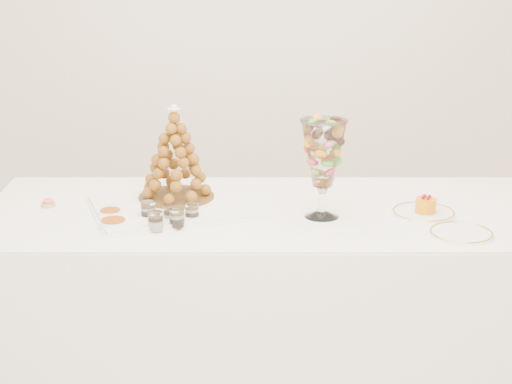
{
  "coord_description": "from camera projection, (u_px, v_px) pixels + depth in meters",
  "views": [
    {
      "loc": [
        -0.06,
        -2.87,
        1.92
      ],
      "look_at": [
        -0.02,
        0.22,
        0.93
      ],
      "focal_mm": 60.0,
      "sensor_mm": 36.0,
      "label": 1
    }
  ],
  "objects": [
    {
      "name": "verrine_c",
      "position": [
        192.0,
        212.0,
        3.19
      ],
      "size": [
        0.06,
        0.06,
        0.07
      ],
      "primitive_type": "cylinder",
      "rotation": [
        0.0,
        0.0,
        -0.16
      ],
      "color": "white",
      "rests_on": "buffet_table"
    },
    {
      "name": "cake_plate",
      "position": [
        423.0,
        213.0,
        3.27
      ],
      "size": [
        0.24,
        0.24,
        0.01
      ],
      "primitive_type": "cylinder",
      "color": "white",
      "rests_on": "buffet_table"
    },
    {
      "name": "verrine_e",
      "position": [
        177.0,
        218.0,
        3.12
      ],
      "size": [
        0.06,
        0.06,
        0.07
      ],
      "primitive_type": "cylinder",
      "rotation": [
        0.0,
        0.0,
        -0.05
      ],
      "color": "white",
      "rests_on": "buffet_table"
    },
    {
      "name": "verrine_b",
      "position": [
        170.0,
        215.0,
        3.18
      ],
      "size": [
        0.05,
        0.05,
        0.06
      ],
      "primitive_type": "cylinder",
      "rotation": [
        0.0,
        0.0,
        -0.17
      ],
      "color": "white",
      "rests_on": "buffet_table"
    },
    {
      "name": "croquembouche",
      "position": [
        175.0,
        153.0,
        3.35
      ],
      "size": [
        0.31,
        0.31,
        0.38
      ],
      "rotation": [
        0.0,
        0.0,
        0.29
      ],
      "color": "brown",
      "rests_on": "lace_tray"
    },
    {
      "name": "verrine_a",
      "position": [
        148.0,
        211.0,
        3.2
      ],
      "size": [
        0.07,
        0.07,
        0.07
      ],
      "primitive_type": "cylinder",
      "rotation": [
        0.0,
        0.0,
        0.25
      ],
      "color": "white",
      "rests_on": "buffet_table"
    },
    {
      "name": "mousse_cake",
      "position": [
        426.0,
        205.0,
        3.25
      ],
      "size": [
        0.08,
        0.08,
        0.07
      ],
      "color": "orange",
      "rests_on": "cake_plate"
    },
    {
      "name": "ramekin_back",
      "position": [
        110.0,
        214.0,
        3.24
      ],
      "size": [
        0.08,
        0.08,
        0.03
      ],
      "primitive_type": "cylinder",
      "color": "white",
      "rests_on": "buffet_table"
    },
    {
      "name": "pink_tart",
      "position": [
        48.0,
        203.0,
        3.36
      ],
      "size": [
        0.05,
        0.05,
        0.03
      ],
      "color": "tan",
      "rests_on": "buffet_table"
    },
    {
      "name": "spare_plate",
      "position": [
        461.0,
        234.0,
        3.06
      ],
      "size": [
        0.23,
        0.23,
        0.01
      ],
      "primitive_type": "cylinder",
      "color": "white",
      "rests_on": "buffet_table"
    },
    {
      "name": "ramekin_front",
      "position": [
        113.0,
        224.0,
        3.12
      ],
      "size": [
        0.1,
        0.1,
        0.03
      ],
      "primitive_type": "cylinder",
      "color": "white",
      "rests_on": "buffet_table"
    },
    {
      "name": "macaron_vase",
      "position": [
        323.0,
        154.0,
        3.17
      ],
      "size": [
        0.17,
        0.17,
        0.38
      ],
      "color": "white",
      "rests_on": "buffet_table"
    },
    {
      "name": "verrine_d",
      "position": [
        155.0,
        221.0,
        3.09
      ],
      "size": [
        0.06,
        0.06,
        0.07
      ],
      "primitive_type": "cylinder",
      "rotation": [
        0.0,
        0.0,
        -0.02
      ],
      "color": "white",
      "rests_on": "buffet_table"
    },
    {
      "name": "buffet_table",
      "position": [
        266.0,
        308.0,
        3.45
      ],
      "size": [
        2.22,
        0.91,
        0.84
      ],
      "rotation": [
        0.0,
        0.0,
        -0.01
      ],
      "color": "white",
      "rests_on": "ground"
    },
    {
      "name": "lace_tray",
      "position": [
        175.0,
        207.0,
        3.33
      ],
      "size": [
        0.71,
        0.62,
        0.02
      ],
      "primitive_type": "cube",
      "rotation": [
        0.0,
        0.0,
        0.32
      ],
      "color": "white",
      "rests_on": "buffet_table"
    }
  ]
}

